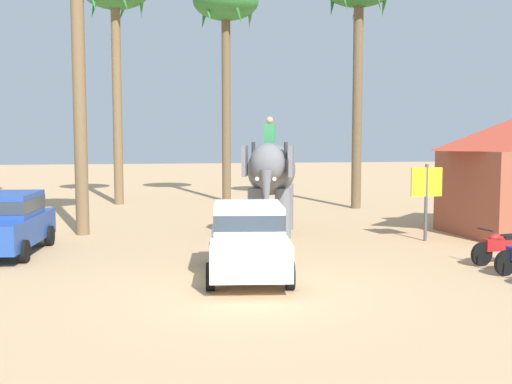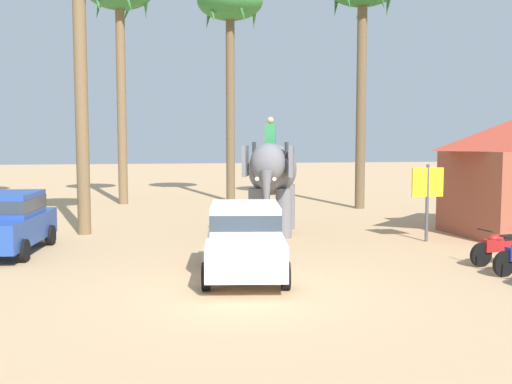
# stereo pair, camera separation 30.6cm
# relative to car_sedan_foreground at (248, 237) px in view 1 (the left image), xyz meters

# --- Properties ---
(ground_plane) EXTENTS (120.00, 120.00, 0.00)m
(ground_plane) POSITION_rel_car_sedan_foreground_xyz_m (-0.26, -1.13, -0.93)
(ground_plane) COLOR tan
(car_sedan_foreground) EXTENTS (2.25, 4.28, 1.70)m
(car_sedan_foreground) POSITION_rel_car_sedan_foreground_xyz_m (0.00, 0.00, 0.00)
(car_sedan_foreground) COLOR white
(car_sedan_foreground) RESTS_ON ground
(car_parked_far_side) EXTENTS (2.18, 4.25, 1.70)m
(car_parked_far_side) POSITION_rel_car_sedan_foreground_xyz_m (-6.19, 3.87, 0.00)
(car_parked_far_side) COLOR #23479E
(car_parked_far_side) RESTS_ON ground
(elephant_with_mahout) EXTENTS (2.45, 4.02, 3.88)m
(elephant_with_mahout) POSITION_rel_car_sedan_foreground_xyz_m (1.71, 6.01, 1.06)
(elephant_with_mahout) COLOR slate
(elephant_with_mahout) RESTS_ON ground
(motorcycle_fourth_in_row) EXTENTS (1.79, 0.58, 0.94)m
(motorcycle_fourth_in_row) POSITION_rel_car_sedan_foreground_xyz_m (6.58, 0.25, -0.46)
(motorcycle_fourth_in_row) COLOR black
(motorcycle_fourth_in_row) RESTS_ON ground
(palm_tree_behind_elephant) EXTENTS (3.20, 3.20, 10.68)m
(palm_tree_behind_elephant) POSITION_rel_car_sedan_foreground_xyz_m (1.53, 16.59, 8.40)
(palm_tree_behind_elephant) COLOR brown
(palm_tree_behind_elephant) RESTS_ON ground
(palm_tree_near_hut) EXTENTS (3.20, 3.20, 10.95)m
(palm_tree_near_hut) POSITION_rel_car_sedan_foreground_xyz_m (-3.71, 16.17, 8.65)
(palm_tree_near_hut) COLOR brown
(palm_tree_near_hut) RESTS_ON ground
(signboard_yellow) EXTENTS (1.00, 0.10, 2.40)m
(signboard_yellow) POSITION_rel_car_sedan_foreground_xyz_m (6.22, 3.91, 0.76)
(signboard_yellow) COLOR #4C4C51
(signboard_yellow) RESTS_ON ground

